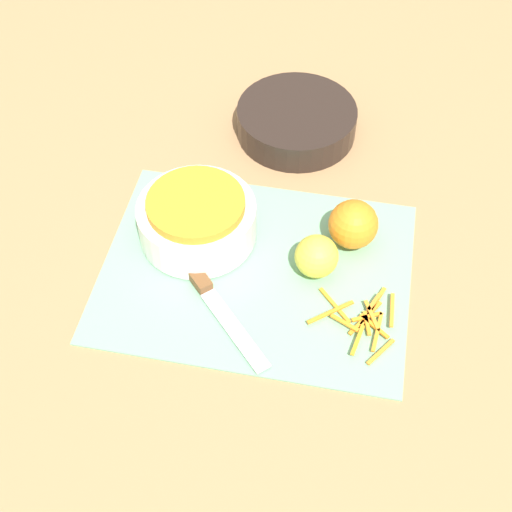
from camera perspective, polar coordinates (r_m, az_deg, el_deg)
name	(u,v)px	position (r m, az deg, el deg)	size (l,w,h in m)	color
ground_plane	(256,272)	(1.02, 0.00, -1.28)	(4.00, 4.00, 0.00)	#9E754C
cutting_board	(256,271)	(1.01, 0.00, -1.17)	(0.44, 0.33, 0.01)	#75AD84
bowl_speckled	(197,218)	(1.03, -4.75, 3.03)	(0.17, 0.17, 0.07)	silver
bowl_dark	(296,121)	(1.21, 3.26, 10.73)	(0.20, 0.20, 0.05)	black
knife	(201,282)	(0.99, -4.43, -2.09)	(0.18, 0.19, 0.02)	brown
orange_left	(353,224)	(1.03, 7.78, 2.53)	(0.07, 0.07, 0.07)	orange
lemon	(317,256)	(0.99, 4.86, -0.03)	(0.06, 0.06, 0.06)	gold
peel_pile	(364,319)	(0.97, 8.62, -5.04)	(0.12, 0.13, 0.01)	orange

